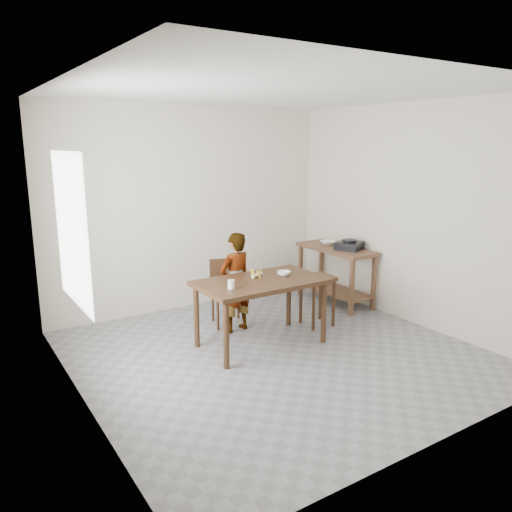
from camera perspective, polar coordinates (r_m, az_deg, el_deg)
floor at (r=5.48m, az=2.32°, el=-11.24°), size 4.00×4.00×0.04m
ceiling at (r=5.04m, az=2.61°, el=18.57°), size 4.00×4.00×0.04m
wall_back at (r=6.81m, az=-7.46°, el=5.40°), size 4.00×0.04×2.70m
wall_front at (r=3.66m, az=21.05°, el=-1.67°), size 4.00×0.04×2.70m
wall_left at (r=4.26m, az=-20.28°, el=0.34°), size 0.04×4.00×2.70m
wall_right at (r=6.45m, az=17.30°, el=4.53°), size 0.04×4.00×2.70m
window_pane at (r=4.44m, az=-20.39°, el=2.77°), size 0.02×1.10×1.30m
dining_table at (r=5.57m, az=0.56°, el=-6.48°), size 1.40×0.80×0.75m
prep_counter at (r=7.10m, az=9.06°, el=-2.16°), size 0.50×1.20×0.80m
child at (r=5.91m, az=-2.38°, el=-3.05°), size 0.48×0.36×1.20m
dining_chair at (r=6.18m, az=-3.20°, el=-4.27°), size 0.49×0.49×0.80m
stool at (r=6.23m, az=7.00°, el=-5.07°), size 0.39×0.39×0.63m
glass_tumbler at (r=5.13m, az=-2.85°, el=-3.27°), size 0.09×0.09×0.09m
small_bowl at (r=5.64m, az=3.19°, el=-1.99°), size 0.17×0.17×0.05m
banana at (r=5.56m, az=0.11°, el=-2.12°), size 0.21×0.18×0.06m
serving_bowl at (r=7.17m, az=8.24°, el=1.51°), size 0.26×0.26×0.06m
gas_burner at (r=6.88m, az=10.63°, el=1.17°), size 0.42×0.42×0.11m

